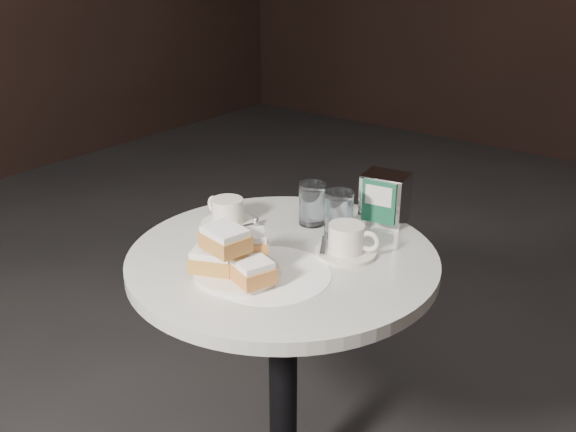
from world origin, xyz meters
The scene contains 8 objects.
cafe_table centered at (0.00, 0.00, 0.55)m, with size 0.70×0.70×0.74m.
sugar_spill centered at (0.04, -0.09, 0.75)m, with size 0.26×0.26×0.00m, color white.
beignet_plate centered at (-0.01, -0.15, 0.79)m, with size 0.20×0.20×0.12m.
coffee_cup_left centered at (-0.20, 0.04, 0.77)m, with size 0.15×0.15×0.07m.
coffee_cup_right centered at (0.12, 0.08, 0.78)m, with size 0.17×0.17×0.07m.
water_glass_left centered at (-0.05, 0.18, 0.80)m, with size 0.08×0.08×0.11m.
water_glass_right centered at (0.04, 0.16, 0.80)m, with size 0.09×0.09×0.11m.
napkin_dispenser centered at (0.09, 0.30, 0.81)m, with size 0.12×0.10×0.13m.
Camera 1 is at (0.80, -1.02, 1.39)m, focal length 40.00 mm.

